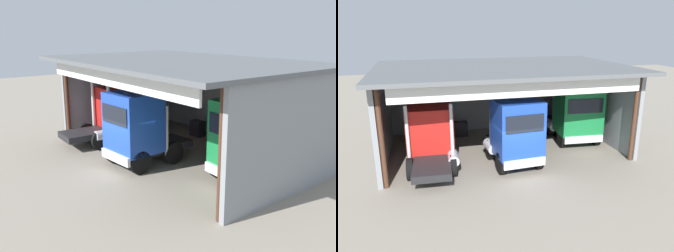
{
  "view_description": "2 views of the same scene",
  "coord_description": "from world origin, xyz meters",
  "views": [
    {
      "loc": [
        15.18,
        -8.74,
        6.71
      ],
      "look_at": [
        0.0,
        2.89,
        1.73
      ],
      "focal_mm": 40.19,
      "sensor_mm": 36.0,
      "label": 1
    },
    {
      "loc": [
        -4.81,
        -15.13,
        7.42
      ],
      "look_at": [
        0.0,
        2.89,
        1.73
      ],
      "focal_mm": 35.69,
      "sensor_mm": 36.0,
      "label": 2
    }
  ],
  "objects": [
    {
      "name": "tool_cart",
      "position": [
        -2.15,
        6.94,
        0.5
      ],
      "size": [
        0.9,
        0.6,
        1.0
      ],
      "primitive_type": "cube",
      "color": "black",
      "rests_on": "ground"
    },
    {
      "name": "ground_plane",
      "position": [
        0.0,
        0.0,
        0.0
      ],
      "size": [
        80.0,
        80.0,
        0.0
      ],
      "primitive_type": "plane",
      "color": "gray",
      "rests_on": "ground"
    },
    {
      "name": "workshop_shed",
      "position": [
        0.0,
        4.79,
        3.59
      ],
      "size": [
        14.3,
        9.57,
        5.15
      ],
      "color": "gray",
      "rests_on": "ground"
    },
    {
      "name": "truck_green_left_bay",
      "position": [
        4.85,
        3.73,
        1.92
      ],
      "size": [
        2.85,
        5.25,
        3.72
      ],
      "rotation": [
        0.0,
        0.0,
        3.06
      ],
      "color": "#197F3D",
      "rests_on": "ground"
    },
    {
      "name": "truck_red_center_right_bay",
      "position": [
        -4.33,
        2.36,
        1.75
      ],
      "size": [
        2.66,
        5.26,
        3.65
      ],
      "rotation": [
        0.0,
        0.0,
        -0.05
      ],
      "color": "red",
      "rests_on": "ground"
    },
    {
      "name": "oil_drum",
      "position": [
        3.03,
        7.57,
        0.46
      ],
      "size": [
        0.58,
        0.58,
        0.92
      ],
      "primitive_type": "cylinder",
      "color": "#194CB2",
      "rests_on": "ground"
    },
    {
      "name": "truck_blue_center_left_bay",
      "position": [
        -0.01,
        1.0,
        1.94
      ],
      "size": [
        2.71,
        4.58,
        3.74
      ],
      "rotation": [
        0.0,
        0.0,
        3.21
      ],
      "color": "#1E47B7",
      "rests_on": "ground"
    }
  ]
}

